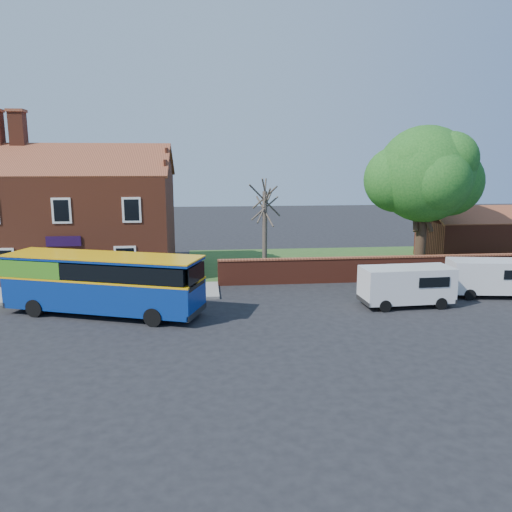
{
  "coord_description": "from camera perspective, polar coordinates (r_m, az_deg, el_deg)",
  "views": [
    {
      "loc": [
        1.21,
        -22.47,
        7.48
      ],
      "look_at": [
        4.11,
        5.0,
        2.16
      ],
      "focal_mm": 35.0,
      "sensor_mm": 36.0,
      "label": 1
    }
  ],
  "objects": [
    {
      "name": "pavement",
      "position": [
        30.31,
        -21.6,
        -4.06
      ],
      "size": [
        18.0,
        3.5,
        0.12
      ],
      "primitive_type": "cube",
      "color": "gray",
      "rests_on": "ground"
    },
    {
      "name": "kerb",
      "position": [
        28.69,
        -22.52,
        -4.93
      ],
      "size": [
        18.0,
        0.15,
        0.14
      ],
      "primitive_type": "cube",
      "color": "slate",
      "rests_on": "ground"
    },
    {
      "name": "boundary_wall",
      "position": [
        32.43,
        15.43,
        -1.37
      ],
      "size": [
        22.0,
        0.38,
        1.6
      ],
      "color": "maroon",
      "rests_on": "ground"
    },
    {
      "name": "bus",
      "position": [
        25.61,
        -17.66,
        -2.71
      ],
      "size": [
        10.0,
        5.56,
        2.97
      ],
      "rotation": [
        0.0,
        0.0,
        -0.34
      ],
      "color": "navy",
      "rests_on": "ground"
    },
    {
      "name": "outbuilding",
      "position": [
        41.53,
        24.09,
        1.81
      ],
      "size": [
        8.2,
        5.06,
        4.17
      ],
      "color": "maroon",
      "rests_on": "ground"
    },
    {
      "name": "van_near",
      "position": [
        27.05,
        16.85,
        -3.12
      ],
      "size": [
        4.76,
        2.13,
        2.06
      ],
      "rotation": [
        0.0,
        0.0,
        0.05
      ],
      "color": "silver",
      "rests_on": "ground"
    },
    {
      "name": "van_far",
      "position": [
        30.68,
        25.41,
        -2.1
      ],
      "size": [
        4.88,
        2.53,
        2.04
      ],
      "rotation": [
        0.0,
        0.0,
        -0.15
      ],
      "color": "silver",
      "rests_on": "ground"
    },
    {
      "name": "large_tree",
      "position": [
        35.2,
        18.71,
        8.53
      ],
      "size": [
        7.98,
        6.32,
        9.74
      ],
      "color": "black",
      "rests_on": "ground"
    },
    {
      "name": "grass_strip",
      "position": [
        38.12,
        12.11,
        -0.64
      ],
      "size": [
        26.0,
        12.0,
        0.04
      ],
      "primitive_type": "cube",
      "color": "#426B28",
      "rests_on": "ground"
    },
    {
      "name": "bare_tree",
      "position": [
        32.53,
        1.01,
        3.14
      ],
      "size": [
        2.26,
        2.69,
        6.02
      ],
      "color": "#4C4238",
      "rests_on": "ground"
    },
    {
      "name": "ground",
      "position": [
        23.71,
        -8.73,
        -7.62
      ],
      "size": [
        120.0,
        120.0,
        0.0
      ],
      "primitive_type": "plane",
      "color": "black",
      "rests_on": "ground"
    },
    {
      "name": "shop_building",
      "position": [
        35.19,
        -19.56,
        3.63
      ],
      "size": [
        12.3,
        8.13,
        10.5
      ],
      "color": "brown",
      "rests_on": "ground"
    }
  ]
}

